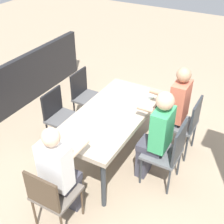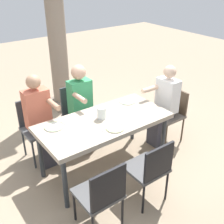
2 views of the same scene
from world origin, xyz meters
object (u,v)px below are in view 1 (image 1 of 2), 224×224
(chair_head_east, at_px, (52,194))
(diner_man_white, at_px, (156,134))
(plate_0, at_px, (146,95))
(chair_mid_north, at_px, (169,151))
(diner_guest_third, at_px, (174,108))
(water_pitcher, at_px, (116,109))
(chair_mid_south, at_px, (60,114))
(plate_2, at_px, (105,143))
(diner_woman_green, at_px, (60,171))
(chair_west_north, at_px, (185,122))
(plate_1, at_px, (96,106))
(chair_west_south, at_px, (85,94))
(dining_table, at_px, (112,117))

(chair_head_east, height_order, diner_man_white, diner_man_white)
(plate_0, bearing_deg, chair_mid_north, 42.71)
(diner_guest_third, bearing_deg, water_pitcher, -43.79)
(water_pitcher, bearing_deg, chair_mid_south, -85.90)
(diner_man_white, relative_size, plate_2, 5.53)
(diner_woman_green, relative_size, plate_0, 5.30)
(chair_west_north, relative_size, plate_1, 3.93)
(chair_mid_north, height_order, chair_mid_south, chair_mid_north)
(chair_mid_north, xyz_separation_m, plate_1, (-0.08, -1.11, 0.26))
(chair_west_south, bearing_deg, diner_guest_third, 89.89)
(chair_west_north, xyz_separation_m, chair_head_east, (1.91, -0.84, -0.03))
(chair_west_south, xyz_separation_m, plate_1, (0.61, 0.58, 0.28))
(diner_woman_green, bearing_deg, chair_mid_south, -141.36)
(plate_1, relative_size, water_pitcher, 1.42)
(chair_mid_north, xyz_separation_m, chair_mid_south, (-0.00, -1.68, -0.02))
(chair_mid_north, height_order, plate_1, chair_mid_north)
(plate_1, bearing_deg, plate_2, 39.78)
(chair_mid_north, distance_m, diner_guest_third, 0.73)
(diner_woman_green, bearing_deg, plate_2, 155.23)
(diner_man_white, height_order, diner_guest_third, diner_guest_third)
(diner_guest_third, bearing_deg, chair_mid_south, -65.44)
(dining_table, xyz_separation_m, chair_west_north, (-0.62, 0.84, -0.18))
(diner_man_white, bearing_deg, plate_1, -94.73)
(chair_west_south, distance_m, plate_0, 1.10)
(plate_1, bearing_deg, plate_0, 141.06)
(chair_west_south, height_order, water_pitcher, water_pitcher)
(chair_west_south, bearing_deg, chair_mid_south, 0.26)
(chair_west_north, height_order, diner_man_white, diner_man_white)
(diner_guest_third, bearing_deg, chair_west_south, -90.11)
(chair_west_south, bearing_deg, plate_0, 89.48)
(chair_west_north, bearing_deg, plate_0, -89.11)
(chair_mid_north, xyz_separation_m, plate_0, (-0.68, -0.62, 0.26))
(diner_man_white, bearing_deg, chair_mid_south, -89.89)
(chair_west_north, bearing_deg, chair_head_east, -23.67)
(chair_mid_north, distance_m, diner_woman_green, 1.36)
(dining_table, distance_m, diner_guest_third, 0.90)
(chair_head_east, relative_size, diner_woman_green, 0.66)
(chair_west_south, relative_size, plate_1, 3.85)
(chair_west_north, xyz_separation_m, chair_west_south, (0.00, -1.68, -0.02))
(chair_west_north, distance_m, plate_2, 1.37)
(chair_west_south, bearing_deg, dining_table, 53.48)
(chair_west_north, bearing_deg, chair_mid_south, -67.79)
(chair_west_north, xyz_separation_m, plate_2, (1.21, -0.59, 0.26))
(chair_mid_south, xyz_separation_m, plate_0, (-0.68, 1.06, 0.28))
(chair_mid_north, bearing_deg, dining_table, -94.17)
(water_pitcher, bearing_deg, diner_woman_green, -3.04)
(chair_west_north, relative_size, diner_guest_third, 0.67)
(plate_0, bearing_deg, water_pitcher, -14.68)
(diner_woman_green, height_order, diner_guest_third, diner_guest_third)
(chair_west_north, xyz_separation_m, plate_0, (0.01, -0.62, 0.26))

